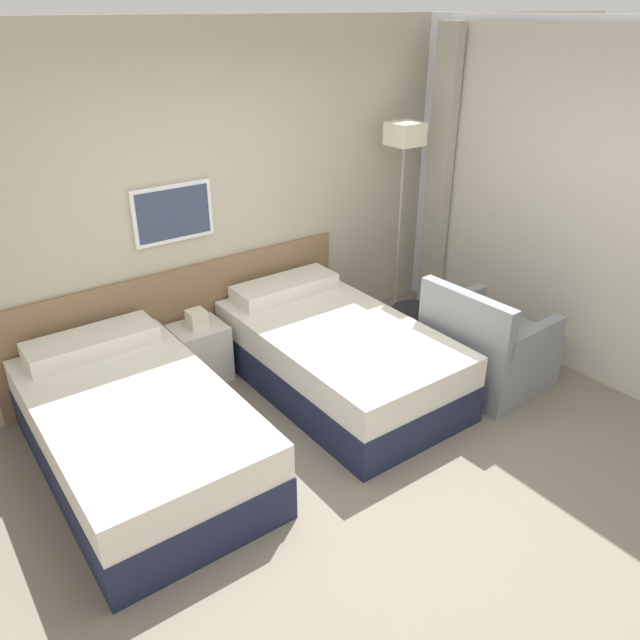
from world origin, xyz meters
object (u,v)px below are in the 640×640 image
object	(u,v)px
floor_lamp	(404,153)
side_table	(413,326)
bed_near_window	(337,356)
armchair	(486,350)
nightstand	(200,352)
bed_near_door	(137,431)

from	to	relation	value
floor_lamp	side_table	world-z (taller)	floor_lamp
bed_near_window	armchair	world-z (taller)	armchair
floor_lamp	bed_near_window	bearing A→B (deg)	-151.24
nightstand	side_table	xyz separation A→B (m)	(1.56, -0.83, 0.10)
bed_near_door	armchair	world-z (taller)	armchair
bed_near_door	bed_near_window	world-z (taller)	same
nightstand	armchair	distance (m)	2.30
bed_near_door	bed_near_window	bearing A→B (deg)	0.00
armchair	floor_lamp	bearing A→B (deg)	-12.99
nightstand	armchair	size ratio (longest dim) A/B	0.70
bed_near_window	armchair	xyz separation A→B (m)	(1.00, -0.65, 0.01)
floor_lamp	side_table	size ratio (longest dim) A/B	3.64
bed_near_door	floor_lamp	world-z (taller)	floor_lamp
bed_near_door	side_table	world-z (taller)	bed_near_door
side_table	armchair	distance (m)	0.63
nightstand	side_table	distance (m)	1.77
bed_near_window	nightstand	xyz separation A→B (m)	(-0.82, 0.75, -0.03)
nightstand	side_table	bearing A→B (deg)	-28.09
bed_near_window	side_table	distance (m)	0.75
nightstand	floor_lamp	bearing A→B (deg)	-1.89
bed_near_door	side_table	bearing A→B (deg)	-1.96
bed_near_window	nightstand	world-z (taller)	bed_near_window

